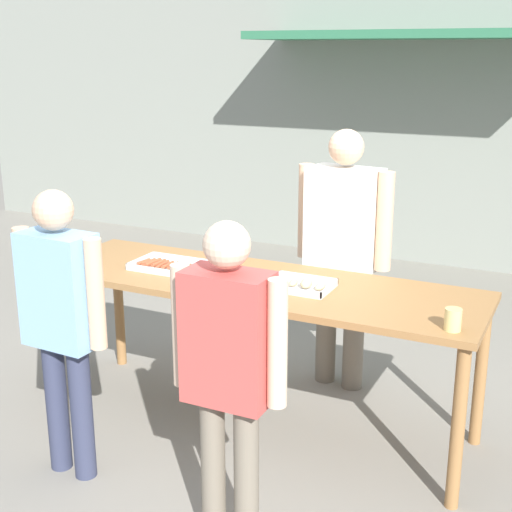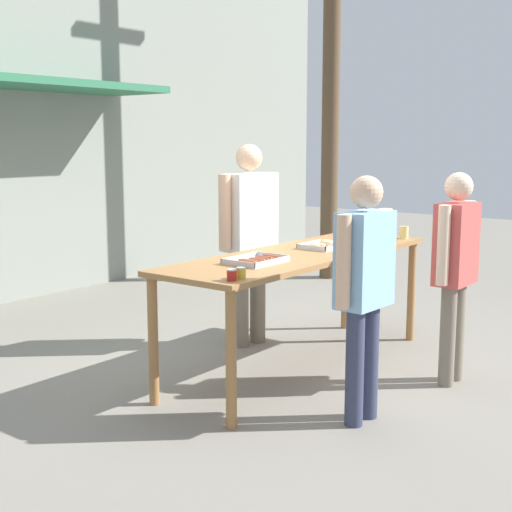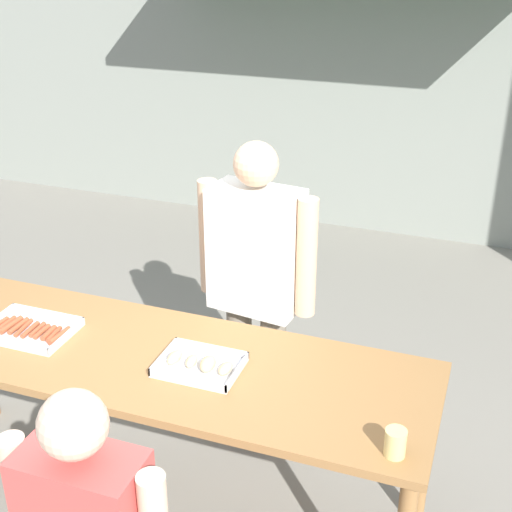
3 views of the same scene
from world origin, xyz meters
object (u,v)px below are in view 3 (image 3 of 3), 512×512
(food_tray_sausages, at_px, (31,330))
(person_server_behind_table, at_px, (256,274))
(food_tray_buns, at_px, (200,365))
(beer_cup, at_px, (395,443))

(food_tray_sausages, bearing_deg, person_server_behind_table, 40.58)
(food_tray_buns, distance_m, beer_cup, 0.96)
(food_tray_sausages, distance_m, food_tray_buns, 0.90)
(food_tray_sausages, height_order, food_tray_buns, food_tray_buns)
(food_tray_buns, xyz_separation_m, person_server_behind_table, (-0.01, 0.76, 0.09))
(food_tray_sausages, bearing_deg, food_tray_buns, 0.08)
(beer_cup, xyz_separation_m, person_server_behind_table, (-0.93, 1.03, 0.05))
(food_tray_buns, relative_size, person_server_behind_table, 0.21)
(beer_cup, height_order, person_server_behind_table, person_server_behind_table)
(food_tray_buns, relative_size, beer_cup, 3.28)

